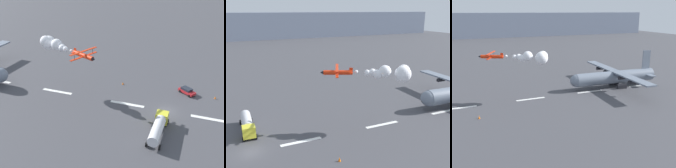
% 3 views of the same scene
% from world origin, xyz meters
% --- Properties ---
extents(ground_plane, '(440.00, 440.00, 0.00)m').
position_xyz_m(ground_plane, '(0.00, 0.00, 0.00)').
color(ground_plane, '#424247').
rests_on(ground_plane, ground).
extents(runway_stripe_5, '(8.00, 0.90, 0.01)m').
position_xyz_m(runway_stripe_5, '(9.15, 0.00, 0.01)').
color(runway_stripe_5, white).
rests_on(runway_stripe_5, ground).
extents(runway_stripe_6, '(8.00, 0.90, 0.01)m').
position_xyz_m(runway_stripe_6, '(27.46, 0.00, 0.01)').
color(runway_stripe_6, white).
rests_on(runway_stripe_6, ground).
extents(runway_stripe_7, '(8.00, 0.90, 0.01)m').
position_xyz_m(runway_stripe_7, '(45.77, 0.00, 0.01)').
color(runway_stripe_7, white).
rests_on(runway_stripe_7, ground).
extents(stunt_biplane_red, '(17.10, 10.83, 3.50)m').
position_xyz_m(stunt_biplane_red, '(28.01, -1.43, 11.91)').
color(stunt_biplane_red, red).
extents(fuel_tanker_truck, '(2.94, 9.79, 2.90)m').
position_xyz_m(fuel_tanker_truck, '(0.42, 8.81, 1.75)').
color(fuel_tanker_truck, yellow).
rests_on(fuel_tanker_truck, ground).
extents(traffic_cone_far, '(0.44, 0.44, 0.75)m').
position_xyz_m(traffic_cone_far, '(12.97, -9.08, 0.38)').
color(traffic_cone_far, orange).
rests_on(traffic_cone_far, ground).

